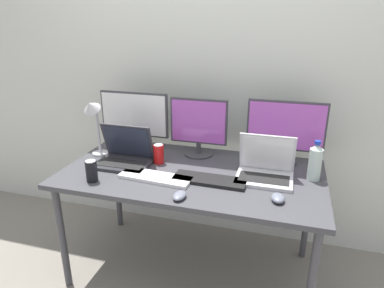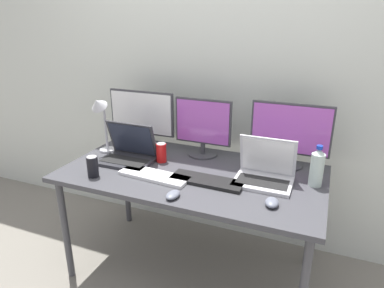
# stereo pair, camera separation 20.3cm
# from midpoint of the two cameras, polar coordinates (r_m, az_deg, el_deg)

# --- Properties ---
(ground_plane) EXTENTS (16.00, 16.00, 0.00)m
(ground_plane) POSITION_cam_midpoint_polar(r_m,az_deg,el_deg) (2.51, -2.47, -20.18)
(ground_plane) COLOR gray
(wall_back) EXTENTS (7.00, 0.08, 2.60)m
(wall_back) POSITION_cam_midpoint_polar(r_m,az_deg,el_deg) (2.49, 1.50, 12.79)
(wall_back) COLOR silver
(wall_back) RESTS_ON ground
(work_desk) EXTENTS (1.58, 0.83, 0.74)m
(work_desk) POSITION_cam_midpoint_polar(r_m,az_deg,el_deg) (2.13, -2.75, -6.13)
(work_desk) COLOR #424247
(work_desk) RESTS_ON ground
(monitor_left) EXTENTS (0.50, 0.22, 0.41)m
(monitor_left) POSITION_cam_midpoint_polar(r_m,az_deg,el_deg) (2.46, -11.92, 4.11)
(monitor_left) COLOR #38383D
(monitor_left) RESTS_ON work_desk
(monitor_center) EXTENTS (0.39, 0.20, 0.39)m
(monitor_center) POSITION_cam_midpoint_polar(r_m,az_deg,el_deg) (2.28, -1.44, 2.92)
(monitor_center) COLOR #38383D
(monitor_center) RESTS_ON work_desk
(monitor_right) EXTENTS (0.49, 0.19, 0.41)m
(monitor_right) POSITION_cam_midpoint_polar(r_m,az_deg,el_deg) (2.21, 12.82, 2.28)
(monitor_right) COLOR #38383D
(monitor_right) RESTS_ON work_desk
(laptop_silver) EXTENTS (0.34, 0.25, 0.25)m
(laptop_silver) POSITION_cam_midpoint_polar(r_m,az_deg,el_deg) (2.25, -13.69, -1.87)
(laptop_silver) COLOR #2D2D33
(laptop_silver) RESTS_ON work_desk
(laptop_secondary) EXTENTS (0.32, 0.25, 0.26)m
(laptop_secondary) POSITION_cam_midpoint_polar(r_m,az_deg,el_deg) (2.02, 9.31, -4.14)
(laptop_secondary) COLOR silver
(laptop_secondary) RESTS_ON work_desk
(keyboard_main) EXTENTS (0.44, 0.17, 0.02)m
(keyboard_main) POSITION_cam_midpoint_polar(r_m,az_deg,el_deg) (2.03, -8.99, -5.58)
(keyboard_main) COLOR white
(keyboard_main) RESTS_ON work_desk
(keyboard_aux) EXTENTS (0.43, 0.15, 0.02)m
(keyboard_aux) POSITION_cam_midpoint_polar(r_m,az_deg,el_deg) (1.97, -0.02, -6.08)
(keyboard_aux) COLOR black
(keyboard_aux) RESTS_ON work_desk
(mouse_by_keyboard) EXTENTS (0.08, 0.11, 0.04)m
(mouse_by_keyboard) POSITION_cam_midpoint_polar(r_m,az_deg,el_deg) (1.80, 11.00, -8.92)
(mouse_by_keyboard) COLOR slate
(mouse_by_keyboard) RESTS_ON work_desk
(mouse_by_laptop) EXTENTS (0.07, 0.11, 0.03)m
(mouse_by_laptop) POSITION_cam_midpoint_polar(r_m,az_deg,el_deg) (1.80, -5.36, -8.64)
(mouse_by_laptop) COLOR slate
(mouse_by_laptop) RESTS_ON work_desk
(water_bottle) EXTENTS (0.08, 0.08, 0.24)m
(water_bottle) POSITION_cam_midpoint_polar(r_m,az_deg,el_deg) (2.05, 17.21, -2.96)
(water_bottle) COLOR silver
(water_bottle) RESTS_ON work_desk
(soda_can_near_keyboard) EXTENTS (0.07, 0.07, 0.13)m
(soda_can_near_keyboard) POSITION_cam_midpoint_polar(r_m,az_deg,el_deg) (2.07, -19.15, -4.34)
(soda_can_near_keyboard) COLOR black
(soda_can_near_keyboard) RESTS_ON work_desk
(soda_can_by_laptop) EXTENTS (0.07, 0.07, 0.13)m
(soda_can_by_laptop) POSITION_cam_midpoint_polar(r_m,az_deg,el_deg) (2.22, -8.20, -1.70)
(soda_can_by_laptop) COLOR red
(soda_can_by_laptop) RESTS_ON work_desk
(desk_lamp) EXTENTS (0.11, 0.18, 0.41)m
(desk_lamp) POSITION_cam_midpoint_polar(r_m,az_deg,el_deg) (2.35, -18.56, 4.23)
(desk_lamp) COLOR #B7B7BC
(desk_lamp) RESTS_ON work_desk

